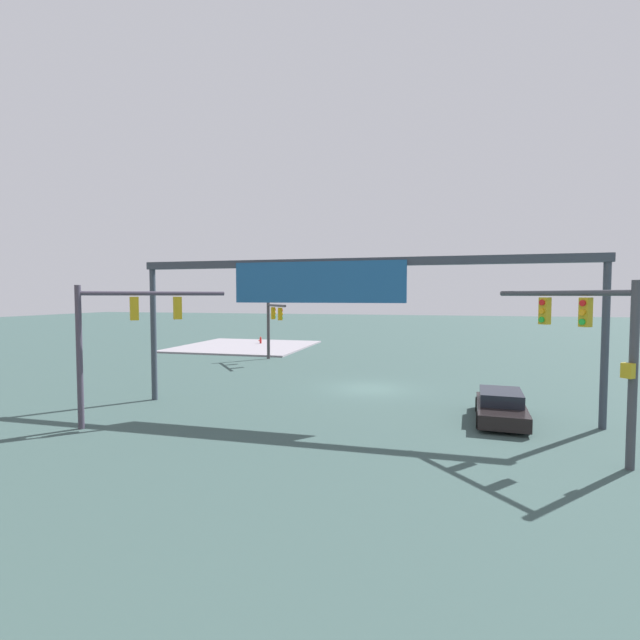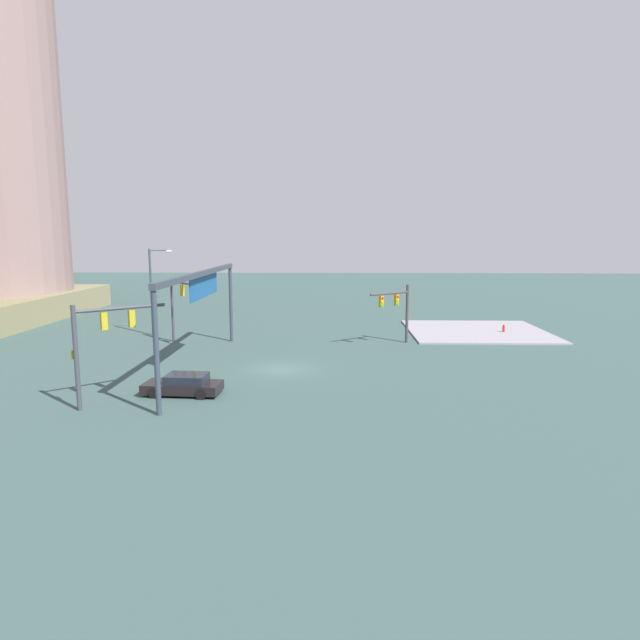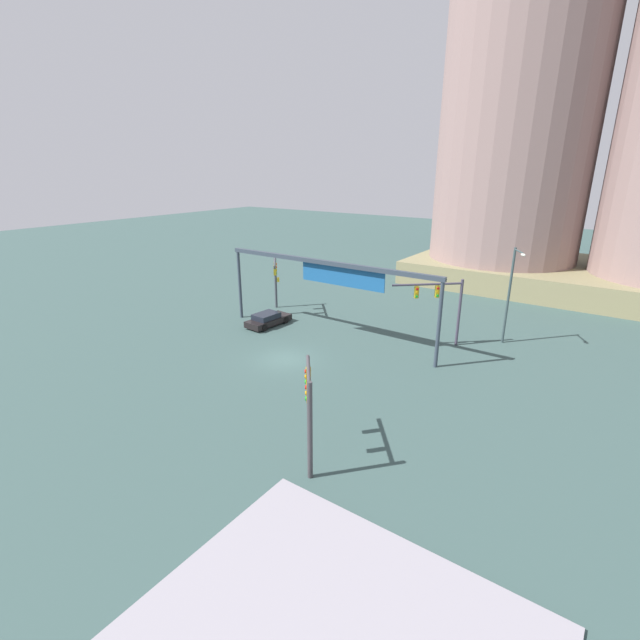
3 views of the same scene
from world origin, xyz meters
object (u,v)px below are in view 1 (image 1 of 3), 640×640
object	(u,v)px
traffic_signal_near_corner	(596,338)
fire_hydrant_on_curb	(261,340)
traffic_signal_opposite_side	(122,326)
traffic_signal_cross_street	(272,319)
sedan_car_approaching	(501,407)

from	to	relation	value
traffic_signal_near_corner	fire_hydrant_on_curb	world-z (taller)	traffic_signal_near_corner
traffic_signal_near_corner	traffic_signal_opposite_side	xyz separation A→B (m)	(17.08, 0.43, 0.12)
traffic_signal_cross_street	traffic_signal_opposite_side	bearing A→B (deg)	-36.24
traffic_signal_opposite_side	fire_hydrant_on_curb	xyz separation A→B (m)	(5.83, -29.09, -3.46)
traffic_signal_opposite_side	traffic_signal_cross_street	xyz separation A→B (m)	(0.52, -18.46, -0.65)
sedan_car_approaching	fire_hydrant_on_curb	xyz separation A→B (m)	(20.63, -24.78, -0.09)
traffic_signal_opposite_side	sedan_car_approaching	size ratio (longest dim) A/B	1.23
traffic_signal_near_corner	traffic_signal_cross_street	size ratio (longest dim) A/B	1.12
traffic_signal_near_corner	traffic_signal_opposite_side	bearing A→B (deg)	50.93
sedan_car_approaching	fire_hydrant_on_curb	size ratio (longest dim) A/B	6.40
sedan_car_approaching	traffic_signal_cross_street	bearing A→B (deg)	-128.97
traffic_signal_near_corner	traffic_signal_cross_street	world-z (taller)	traffic_signal_near_corner
fire_hydrant_on_curb	traffic_signal_cross_street	bearing A→B (deg)	116.55
traffic_signal_opposite_side	fire_hydrant_on_curb	size ratio (longest dim) A/B	7.85
traffic_signal_cross_street	sedan_car_approaching	bearing A→B (deg)	9.41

